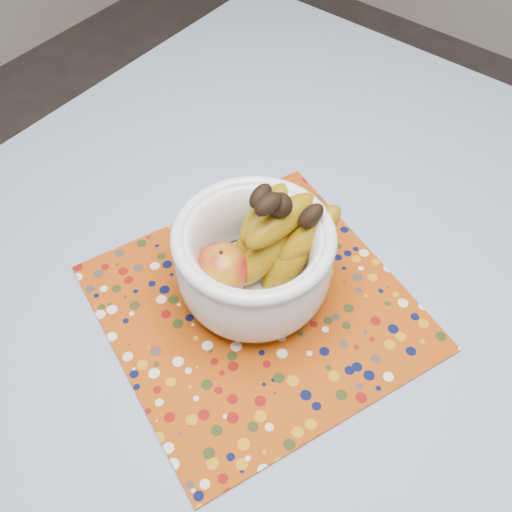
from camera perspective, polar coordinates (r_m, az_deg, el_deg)
The scene contains 4 objects.
table at distance 0.99m, azimuth 6.14°, elevation -6.07°, with size 1.20×1.20×0.75m.
tablecloth at distance 0.92m, azimuth 6.57°, elevation -3.36°, with size 1.32×1.32×0.01m, color slate.
placemat at distance 0.89m, azimuth 0.06°, elevation -4.86°, with size 0.42×0.42×0.00m, color #923807.
fruit_bowl at distance 0.84m, azimuth 0.44°, elevation 0.30°, with size 0.23×0.25×0.20m.
Camera 1 is at (0.24, -0.48, 1.51)m, focal length 42.00 mm.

